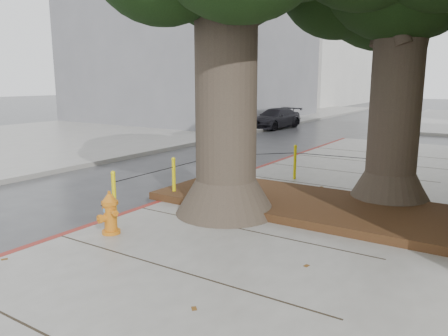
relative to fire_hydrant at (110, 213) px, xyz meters
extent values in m
plane|color=#28282B|center=(1.32, -0.56, -0.52)|extent=(140.00, 140.00, 0.00)
cube|color=slate|center=(-12.68, 9.44, -0.45)|extent=(14.00, 60.00, 0.15)
cube|color=maroon|center=(-0.68, 1.94, -0.45)|extent=(0.14, 26.00, 0.16)
cube|color=black|center=(2.22, 3.34, -0.29)|extent=(6.40, 2.60, 0.16)
cube|color=slate|center=(-13.68, 21.44, 5.48)|extent=(12.00, 16.00, 12.00)
cube|color=silver|center=(-15.68, 44.44, 6.98)|extent=(12.00, 18.00, 15.00)
cone|color=#4C3F33|center=(1.02, 2.14, -0.02)|extent=(2.04, 2.04, 0.70)
cylinder|color=#4C3F33|center=(1.02, 2.14, 2.01)|extent=(1.20, 1.20, 4.22)
cone|color=#4C3F33|center=(3.62, 4.64, -0.02)|extent=(1.77, 1.77, 0.70)
cylinder|color=#4C3F33|center=(3.62, 4.64, 1.80)|extent=(1.04, 1.04, 3.84)
cylinder|color=yellow|center=(-0.58, 0.64, 0.08)|extent=(0.08, 0.08, 0.90)
sphere|color=yellow|center=(-0.58, 0.64, 0.53)|extent=(0.09, 0.09, 0.09)
cylinder|color=yellow|center=(-0.58, 2.44, 0.08)|extent=(0.08, 0.08, 0.90)
sphere|color=yellow|center=(-0.58, 2.44, 0.53)|extent=(0.09, 0.09, 0.09)
cylinder|color=yellow|center=(-0.58, 4.24, 0.08)|extent=(0.08, 0.08, 0.90)
sphere|color=yellow|center=(-0.58, 4.24, 0.53)|extent=(0.09, 0.09, 0.09)
cylinder|color=yellow|center=(0.92, 5.74, 0.08)|extent=(0.08, 0.08, 0.90)
sphere|color=yellow|center=(0.92, 5.74, 0.53)|extent=(0.09, 0.09, 0.09)
cylinder|color=yellow|center=(3.12, 5.94, 0.08)|extent=(0.08, 0.08, 0.90)
sphere|color=yellow|center=(3.12, 5.94, 0.53)|extent=(0.09, 0.09, 0.09)
cylinder|color=black|center=(-0.58, 1.54, 0.35)|extent=(0.02, 1.80, 0.02)
cylinder|color=black|center=(-0.58, 3.34, 0.35)|extent=(0.02, 1.80, 0.02)
cylinder|color=black|center=(0.17, 4.99, 0.35)|extent=(1.51, 1.51, 0.02)
cylinder|color=black|center=(2.02, 5.84, 0.35)|extent=(2.20, 0.22, 0.02)
cylinder|color=orange|center=(0.00, 0.01, -0.34)|extent=(0.40, 0.40, 0.06)
cylinder|color=orange|center=(0.00, 0.01, -0.07)|extent=(0.28, 0.28, 0.50)
cylinder|color=orange|center=(0.00, 0.01, 0.18)|extent=(0.37, 0.37, 0.07)
cone|color=orange|center=(0.00, 0.01, 0.28)|extent=(0.34, 0.34, 0.14)
cylinder|color=orange|center=(0.00, 0.01, 0.37)|extent=(0.07, 0.07, 0.05)
cylinder|color=orange|center=(-0.12, 0.05, 0.04)|extent=(0.16, 0.13, 0.09)
cylinder|color=orange|center=(0.12, -0.04, 0.04)|extent=(0.16, 0.13, 0.09)
cylinder|color=orange|center=(-0.04, -0.11, -0.07)|extent=(0.17, 0.17, 0.13)
cube|color=#5999D8|center=(-0.03, -0.10, 0.06)|extent=(0.07, 0.03, 0.07)
imported|color=black|center=(-5.93, 18.31, 0.06)|extent=(2.03, 4.17, 1.17)
camera|label=1|loc=(5.63, -5.02, 2.26)|focal=35.00mm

